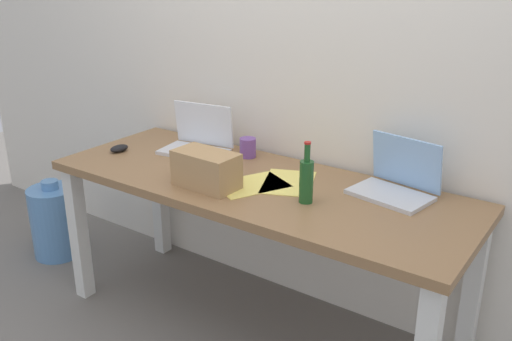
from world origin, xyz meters
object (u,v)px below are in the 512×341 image
at_px(cardboard_box, 206,170).
at_px(computer_mouse, 119,148).
at_px(laptop_left, 198,141).
at_px(beer_bottle, 306,180).
at_px(coffee_mug, 248,148).
at_px(laptop_right, 396,183).
at_px(desk, 256,202).
at_px(water_cooler_jug, 55,221).

bearing_deg(cardboard_box, computer_mouse, 170.91).
relative_size(laptop_left, beer_bottle, 1.41).
distance_m(beer_bottle, coffee_mug, 0.60).
bearing_deg(computer_mouse, coffee_mug, 34.29).
bearing_deg(laptop_left, cardboard_box, -44.90).
bearing_deg(laptop_left, laptop_right, 2.41).
bearing_deg(beer_bottle, laptop_left, 163.03).
relative_size(desk, computer_mouse, 19.12).
bearing_deg(desk, water_cooler_jug, -175.88).
bearing_deg(water_cooler_jug, laptop_right, 9.00).
bearing_deg(water_cooler_jug, coffee_mug, 16.33).
distance_m(laptop_right, cardboard_box, 0.79).
relative_size(computer_mouse, coffee_mug, 1.05).
bearing_deg(water_cooler_jug, beer_bottle, 1.03).
height_order(computer_mouse, coffee_mug, coffee_mug).
bearing_deg(laptop_left, coffee_mug, 16.86).
bearing_deg(coffee_mug, cardboard_box, -78.97).
bearing_deg(computer_mouse, laptop_right, 17.76).
xyz_separation_m(desk, cardboard_box, (-0.14, -0.17, 0.18)).
distance_m(desk, coffee_mug, 0.36).
distance_m(desk, computer_mouse, 0.81).
relative_size(desk, cardboard_box, 6.88).
xyz_separation_m(computer_mouse, coffee_mug, (0.58, 0.31, 0.03)).
relative_size(laptop_left, cardboard_box, 1.28).
bearing_deg(laptop_right, beer_bottle, -133.67).
relative_size(laptop_left, water_cooler_jug, 0.75).
distance_m(beer_bottle, cardboard_box, 0.44).
height_order(computer_mouse, water_cooler_jug, computer_mouse).
height_order(beer_bottle, coffee_mug, beer_bottle).
bearing_deg(laptop_right, water_cooler_jug, -171.00).
distance_m(desk, laptop_right, 0.61).
xyz_separation_m(beer_bottle, computer_mouse, (-1.09, 0.00, -0.08)).
bearing_deg(cardboard_box, beer_bottle, 13.29).
bearing_deg(beer_bottle, cardboard_box, -166.71).
height_order(laptop_right, coffee_mug, laptop_right).
distance_m(computer_mouse, cardboard_box, 0.67).
bearing_deg(coffee_mug, computer_mouse, -152.08).
height_order(computer_mouse, cardboard_box, cardboard_box).
bearing_deg(beer_bottle, water_cooler_jug, -178.97).
xyz_separation_m(cardboard_box, water_cooler_jug, (-1.24, 0.07, -0.62)).
bearing_deg(cardboard_box, water_cooler_jug, 176.72).
xyz_separation_m(beer_bottle, coffee_mug, (-0.51, 0.31, -0.05)).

